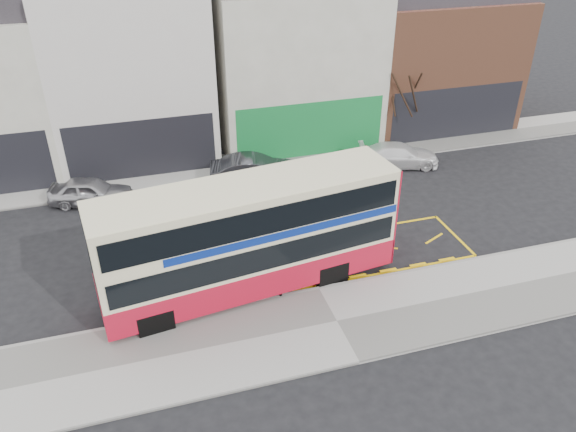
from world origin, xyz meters
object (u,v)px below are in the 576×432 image
object	(u,v)px
street_tree_right	(404,81)
car_white	(399,155)
bus_stop_post	(282,258)
double_decker_bus	(251,236)
car_silver	(91,192)
car_grey	(255,171)

from	to	relation	value
street_tree_right	car_white	bearing A→B (deg)	-115.53
bus_stop_post	car_white	bearing A→B (deg)	43.45
bus_stop_post	street_tree_right	bearing A→B (deg)	46.93
car_white	bus_stop_post	bearing A→B (deg)	149.62
double_decker_bus	car_silver	size ratio (longest dim) A/B	2.90
car_silver	car_grey	world-z (taller)	car_grey
double_decker_bus	bus_stop_post	bearing A→B (deg)	-55.58
car_silver	car_grey	bearing A→B (deg)	-74.96
car_white	street_tree_right	world-z (taller)	street_tree_right
car_grey	car_white	size ratio (longest dim) A/B	1.05
car_silver	double_decker_bus	bearing A→B (deg)	-128.58
double_decker_bus	street_tree_right	bearing A→B (deg)	35.72
car_silver	car_white	world-z (taller)	car_silver
car_grey	double_decker_bus	bearing A→B (deg)	176.03
street_tree_right	double_decker_bus	bearing A→B (deg)	-136.88
car_grey	street_tree_right	bearing A→B (deg)	-65.20
bus_stop_post	street_tree_right	xyz separation A→B (m)	(10.34, 11.52, 2.06)
street_tree_right	bus_stop_post	bearing A→B (deg)	-131.93
car_grey	street_tree_right	xyz separation A→B (m)	(9.12, 2.32, 3.12)
car_silver	car_white	bearing A→B (deg)	-74.77
double_decker_bus	car_white	distance (m)	12.97
car_silver	car_grey	size ratio (longest dim) A/B	0.86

